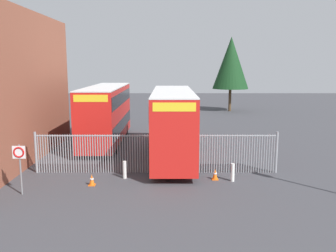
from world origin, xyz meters
The scene contains 10 objects.
ground_plane centered at (0.00, 8.00, 0.00)m, with size 100.00×100.00×0.00m, color #3D3D42.
palisade_fence centered at (-0.55, 0.00, 1.18)m, with size 13.68×0.14×2.35m.
double_decker_bus_near_gate centered at (0.42, 3.17, 2.42)m, with size 2.54×10.81×4.42m.
double_decker_bus_behind_fence_left centered at (-4.65, 7.76, 2.42)m, with size 2.54×10.81×4.42m.
bollard_near_left centered at (-2.22, -1.05, 0.47)m, with size 0.20×0.20×0.95m, color silver.
bollard_center_front centered at (3.50, -1.54, 0.47)m, with size 0.20×0.20×0.95m, color silver.
traffic_cone_by_gate centered at (-3.75, -2.20, 0.29)m, with size 0.34×0.34×0.59m.
traffic_cone_mid_forecourt centered at (2.62, -1.27, 0.29)m, with size 0.34×0.34×0.59m.
speed_limit_sign_post centered at (-6.78, -3.52, 1.78)m, with size 0.60×0.14×2.40m.
tree_tall_back centered at (8.27, 27.63, 6.27)m, with size 4.66×4.66×9.61m.
Camera 1 is at (0.11, -19.70, 6.03)m, focal length 38.52 mm.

